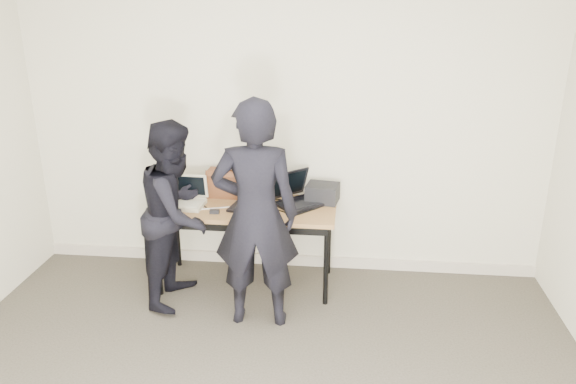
# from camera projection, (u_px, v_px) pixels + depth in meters

# --- Properties ---
(room) EXTENTS (4.60, 4.60, 2.80)m
(room) POSITION_uv_depth(u_px,v_px,m) (232.00, 227.00, 2.68)
(room) COLOR #3F3930
(room) RESTS_ON ground
(desk) EXTENTS (1.50, 0.66, 0.72)m
(desk) POSITION_uv_depth(u_px,v_px,m) (245.00, 213.00, 4.67)
(desk) COLOR olive
(desk) RESTS_ON ground
(laptop_beige) EXTENTS (0.31, 0.30, 0.24)m
(laptop_beige) POSITION_uv_depth(u_px,v_px,m) (187.00, 200.00, 4.66)
(laptop_beige) COLOR beige
(laptop_beige) RESTS_ON desk
(laptop_center) EXTENTS (0.35, 0.34, 0.23)m
(laptop_center) POSITION_uv_depth(u_px,v_px,m) (251.00, 201.00, 4.62)
(laptop_center) COLOR black
(laptop_center) RESTS_ON desk
(laptop_right) EXTENTS (0.50, 0.50, 0.27)m
(laptop_right) POSITION_uv_depth(u_px,v_px,m) (297.00, 197.00, 4.70)
(laptop_right) COLOR black
(laptop_right) RESTS_ON desk
(leather_satchel) EXTENTS (0.37, 0.19, 0.25)m
(leather_satchel) POSITION_uv_depth(u_px,v_px,m) (229.00, 183.00, 4.83)
(leather_satchel) COLOR #572E17
(leather_satchel) RESTS_ON desk
(tissue) EXTENTS (0.13, 0.10, 0.08)m
(tissue) POSITION_uv_depth(u_px,v_px,m) (232.00, 165.00, 4.78)
(tissue) COLOR white
(tissue) RESTS_ON leather_satchel
(equipment_box) EXTENTS (0.29, 0.26, 0.15)m
(equipment_box) POSITION_uv_depth(u_px,v_px,m) (322.00, 193.00, 4.74)
(equipment_box) COLOR black
(equipment_box) RESTS_ON desk
(power_brick) EXTENTS (0.08, 0.05, 0.03)m
(power_brick) POSITION_uv_depth(u_px,v_px,m) (215.00, 212.00, 4.51)
(power_brick) COLOR black
(power_brick) RESTS_ON desk
(cables) EXTENTS (1.14, 0.41, 0.01)m
(cables) POSITION_uv_depth(u_px,v_px,m) (250.00, 207.00, 4.63)
(cables) COLOR black
(cables) RESTS_ON desk
(person_typist) EXTENTS (0.66, 0.46, 1.74)m
(person_typist) POSITION_uv_depth(u_px,v_px,m) (256.00, 215.00, 4.08)
(person_typist) COLOR black
(person_typist) RESTS_ON ground
(person_observer) EXTENTS (0.64, 0.78, 1.50)m
(person_observer) POSITION_uv_depth(u_px,v_px,m) (177.00, 213.00, 4.44)
(person_observer) COLOR black
(person_observer) RESTS_ON ground
(baseboard) EXTENTS (4.50, 0.03, 0.10)m
(baseboard) POSITION_uv_depth(u_px,v_px,m) (284.00, 260.00, 5.21)
(baseboard) COLOR #B7AA97
(baseboard) RESTS_ON ground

